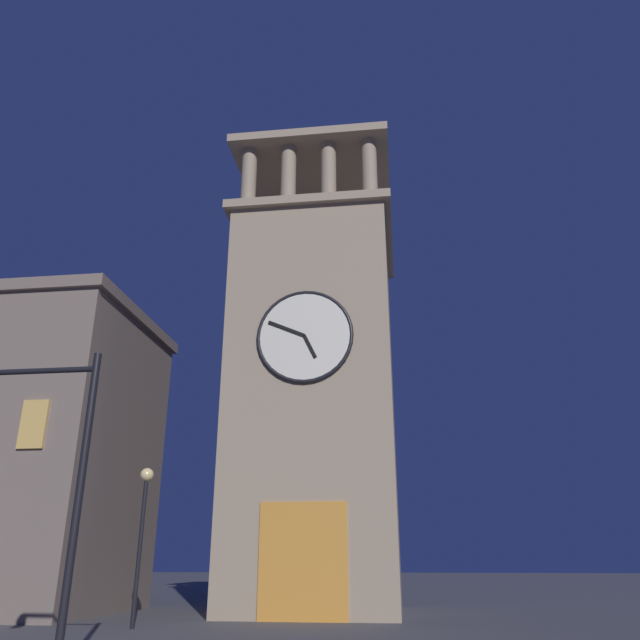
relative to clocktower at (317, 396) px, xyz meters
name	(u,v)px	position (x,y,z in m)	size (l,w,h in m)	color
ground_plane	(234,617)	(2.84, 2.16, -8.95)	(200.00, 200.00, 0.00)	#4C4C51
clocktower	(317,396)	(0.00, 0.00, 0.00)	(7.41, 8.45, 23.59)	gray
traffic_signal_near	(45,454)	(3.45, 15.64, -4.99)	(2.82, 0.41, 6.02)	black
street_lamp	(143,513)	(4.88, 6.86, -5.51)	(0.44, 0.44, 4.89)	black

